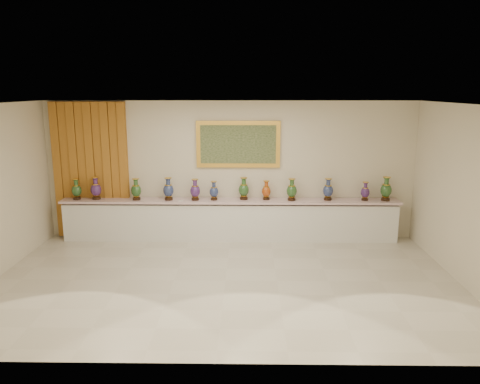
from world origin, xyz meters
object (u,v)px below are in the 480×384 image
(counter, at_px, (230,220))
(vase_1, at_px, (96,189))
(vase_0, at_px, (77,190))
(vase_2, at_px, (136,190))

(counter, distance_m, vase_1, 2.97)
(vase_0, relative_size, vase_1, 0.93)
(vase_1, distance_m, vase_2, 0.88)
(vase_0, bearing_deg, vase_1, 3.22)
(vase_0, distance_m, vase_2, 1.30)
(vase_2, bearing_deg, vase_1, 177.09)
(counter, relative_size, vase_1, 14.89)
(vase_0, relative_size, vase_2, 0.97)
(counter, height_order, vase_1, vase_1)
(vase_1, height_order, vase_2, vase_1)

